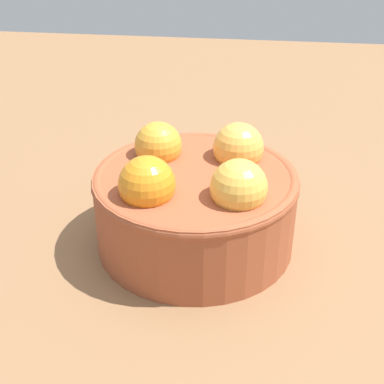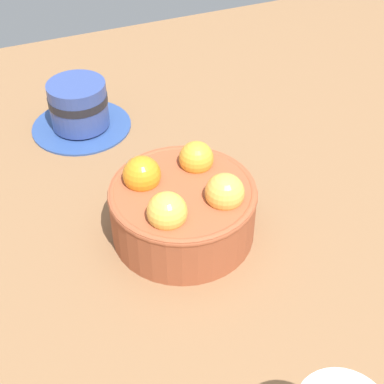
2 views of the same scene
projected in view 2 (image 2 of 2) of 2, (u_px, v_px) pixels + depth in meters
ground_plane at (183, 242)px, 67.69cm from camera, size 137.46×113.03×3.24cm
terracotta_bowl at (183, 206)px, 63.90cm from camera, size 16.64×16.64×9.60cm
coffee_cup at (79, 108)px, 81.09cm from camera, size 14.39×14.39×7.21cm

